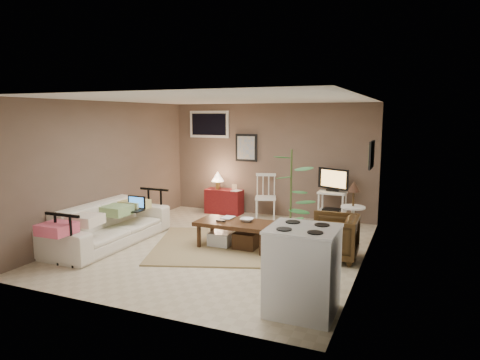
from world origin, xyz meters
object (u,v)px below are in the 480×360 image
at_px(tv_stand, 332,195).
at_px(potted_plant, 291,210).
at_px(armchair, 332,235).
at_px(red_console, 223,199).
at_px(side_table, 353,205).
at_px(coffee_table, 235,232).
at_px(spindle_chair, 266,198).
at_px(sofa, 109,217).
at_px(stove, 302,270).

height_order(tv_stand, potted_plant, potted_plant).
bearing_deg(potted_plant, armchair, 71.04).
xyz_separation_m(red_console, armchair, (2.79, -2.08, 0.05)).
distance_m(red_console, side_table, 3.22).
relative_size(tv_stand, armchair, 1.52).
xyz_separation_m(coffee_table, tv_stand, (1.17, 2.13, 0.33)).
xyz_separation_m(red_console, spindle_chair, (1.01, -0.08, 0.12)).
bearing_deg(armchair, potted_plant, -20.61).
bearing_deg(sofa, tv_stand, -49.69).
relative_size(sofa, red_console, 2.50).
relative_size(potted_plant, stove, 1.80).
bearing_deg(red_console, stove, -54.82).
xyz_separation_m(side_table, armchair, (-0.17, -0.87, -0.30)).
xyz_separation_m(tv_stand, armchair, (0.39, -2.01, -0.23)).
bearing_deg(tv_stand, side_table, -63.85).
distance_m(armchair, potted_plant, 1.24).
bearing_deg(red_console, side_table, -22.26).
bearing_deg(stove, coffee_table, 131.39).
relative_size(coffee_table, tv_stand, 1.11).
xyz_separation_m(red_console, stove, (2.83, -4.01, 0.16)).
xyz_separation_m(sofa, armchair, (3.60, 0.71, -0.09)).
relative_size(armchair, stove, 0.76).
height_order(spindle_chair, tv_stand, tv_stand).
xyz_separation_m(spindle_chair, potted_plant, (1.42, -3.05, 0.49)).
height_order(sofa, red_console, red_console).
xyz_separation_m(armchair, potted_plant, (-0.36, -1.05, 0.56)).
distance_m(sofa, spindle_chair, 3.27).
distance_m(coffee_table, red_console, 2.52).
bearing_deg(coffee_table, tv_stand, 61.21).
bearing_deg(spindle_chair, tv_stand, 0.42).
height_order(coffee_table, red_console, red_console).
bearing_deg(coffee_table, red_console, 119.22).
bearing_deg(spindle_chair, red_console, 175.38).
relative_size(red_console, armchair, 1.26).
relative_size(red_console, spindle_chair, 0.99).
height_order(red_console, potted_plant, potted_plant).
distance_m(side_table, stove, 2.81).
distance_m(potted_plant, stove, 1.07).
xyz_separation_m(spindle_chair, armchair, (1.78, -2.00, -0.07)).
height_order(sofa, spindle_chair, spindle_chair).
relative_size(spindle_chair, tv_stand, 0.83).
xyz_separation_m(sofa, stove, (3.64, -1.22, 0.03)).
bearing_deg(side_table, coffee_table, -150.25).
distance_m(sofa, side_table, 4.09).
distance_m(coffee_table, potted_plant, 1.66).
relative_size(tv_stand, side_table, 1.05).
relative_size(coffee_table, red_console, 1.34).
distance_m(coffee_table, stove, 2.43).
bearing_deg(tv_stand, armchair, -79.02).
xyz_separation_m(coffee_table, sofa, (-2.04, -0.59, 0.19)).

